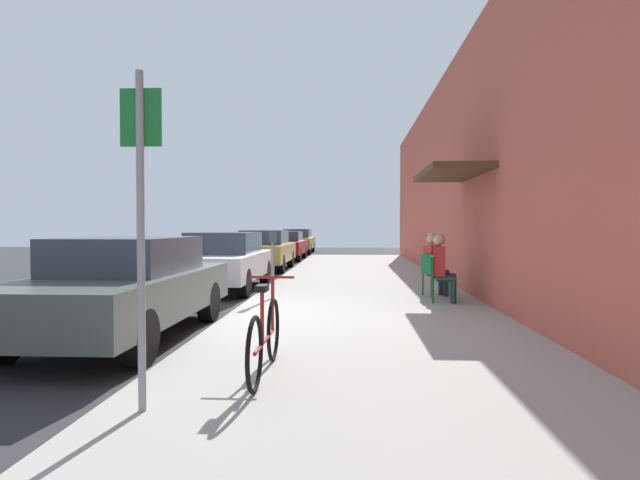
{
  "coord_description": "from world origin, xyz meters",
  "views": [
    {
      "loc": [
        2.0,
        -8.08,
        1.53
      ],
      "look_at": [
        1.03,
        8.1,
        1.12
      ],
      "focal_mm": 28.64,
      "sensor_mm": 36.0,
      "label": 1
    }
  ],
  "objects": [
    {
      "name": "ground_plane",
      "position": [
        0.0,
        0.0,
        0.0
      ],
      "size": [
        60.0,
        60.0,
        0.0
      ],
      "primitive_type": "plane",
      "color": "#2D2D30"
    },
    {
      "name": "sidewalk_slab",
      "position": [
        2.25,
        2.0,
        0.06
      ],
      "size": [
        4.5,
        32.0,
        0.12
      ],
      "primitive_type": "cube",
      "color": "#9E9B93",
      "rests_on": "ground_plane"
    },
    {
      "name": "building_facade",
      "position": [
        4.65,
        2.0,
        2.83
      ],
      "size": [
        1.4,
        32.0,
        5.66
      ],
      "color": "#BC5442",
      "rests_on": "ground_plane"
    },
    {
      "name": "parked_car_0",
      "position": [
        -1.1,
        -1.26,
        0.72
      ],
      "size": [
        1.8,
        4.4,
        1.39
      ],
      "color": "#47514C",
      "rests_on": "ground_plane"
    },
    {
      "name": "parked_car_1",
      "position": [
        -1.1,
        4.22,
        0.73
      ],
      "size": [
        1.8,
        4.4,
        1.41
      ],
      "color": "#B7B7BC",
      "rests_on": "ground_plane"
    },
    {
      "name": "parked_car_2",
      "position": [
        -1.1,
        10.04,
        0.73
      ],
      "size": [
        1.8,
        4.4,
        1.42
      ],
      "color": "#A58433",
      "rests_on": "ground_plane"
    },
    {
      "name": "parked_car_3",
      "position": [
        -1.1,
        15.76,
        0.7
      ],
      "size": [
        1.8,
        4.4,
        1.33
      ],
      "color": "maroon",
      "rests_on": "ground_plane"
    },
    {
      "name": "parked_car_4",
      "position": [
        -1.1,
        21.51,
        0.73
      ],
      "size": [
        1.8,
        4.4,
        1.42
      ],
      "color": "#A58433",
      "rests_on": "ground_plane"
    },
    {
      "name": "parking_meter",
      "position": [
        0.45,
        1.97,
        0.89
      ],
      "size": [
        0.12,
        0.1,
        1.32
      ],
      "color": "slate",
      "rests_on": "sidewalk_slab"
    },
    {
      "name": "street_sign",
      "position": [
        0.4,
        -4.28,
        1.64
      ],
      "size": [
        0.32,
        0.06,
        2.6
      ],
      "color": "gray",
      "rests_on": "sidewalk_slab"
    },
    {
      "name": "bicycle_0",
      "position": [
        1.18,
        -3.27,
        0.48
      ],
      "size": [
        0.46,
        1.71,
        0.9
      ],
      "color": "black",
      "rests_on": "sidewalk_slab"
    },
    {
      "name": "cafe_chair_0",
      "position": [
        3.66,
        1.6,
        0.62
      ],
      "size": [
        0.51,
        0.51,
        0.87
      ],
      "color": "#14592D",
      "rests_on": "sidewalk_slab"
    },
    {
      "name": "seated_patron_0",
      "position": [
        3.72,
        1.59,
        0.82
      ],
      "size": [
        0.47,
        0.41,
        1.29
      ],
      "color": "#232838",
      "rests_on": "sidewalk_slab"
    },
    {
      "name": "cafe_chair_1",
      "position": [
        3.66,
        2.45,
        0.62
      ],
      "size": [
        0.56,
        0.56,
        0.87
      ],
      "color": "#14592D",
      "rests_on": "sidewalk_slab"
    },
    {
      "name": "seated_patron_1",
      "position": [
        3.72,
        2.47,
        0.82
      ],
      "size": [
        0.51,
        0.47,
        1.29
      ],
      "color": "#232838",
      "rests_on": "sidewalk_slab"
    }
  ]
}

